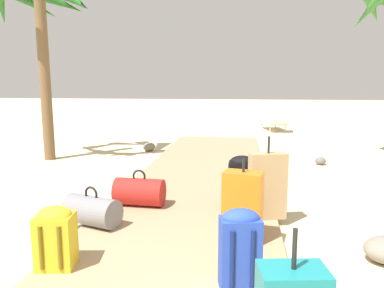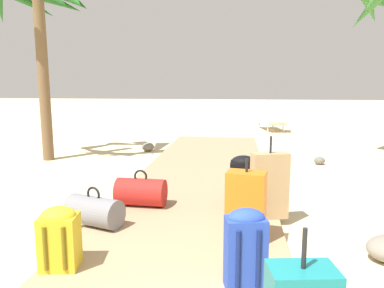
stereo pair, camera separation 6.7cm
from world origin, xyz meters
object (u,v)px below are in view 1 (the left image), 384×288
(duffel_bag_red, at_px, (139,192))
(backpack_blue, at_px, (240,247))
(suitcase_orange, at_px, (243,206))
(lounge_chair, at_px, (274,121))
(duffel_bag_grey, at_px, (92,211))
(backpack_black, at_px, (242,179))
(suitcase_tan, at_px, (267,186))
(palm_tree_near_left, at_px, (41,3))
(backpack_yellow, at_px, (55,235))

(duffel_bag_red, distance_m, backpack_blue, 2.12)
(suitcase_orange, height_order, backpack_blue, suitcase_orange)
(lounge_chair, bearing_deg, duffel_bag_grey, -106.32)
(duffel_bag_grey, distance_m, duffel_bag_red, 0.76)
(suitcase_orange, bearing_deg, duffel_bag_grey, 173.01)
(duffel_bag_grey, distance_m, backpack_black, 1.77)
(backpack_blue, distance_m, suitcase_tan, 1.52)
(suitcase_orange, xyz_separation_m, lounge_chair, (1.04, 9.02, -0.08))
(palm_tree_near_left, height_order, lounge_chair, palm_tree_near_left)
(suitcase_orange, height_order, backpack_yellow, suitcase_orange)
(backpack_black, relative_size, backpack_blue, 1.02)
(duffel_bag_red, relative_size, backpack_blue, 1.01)
(backpack_blue, xyz_separation_m, backpack_yellow, (-1.46, 0.14, -0.05))
(backpack_black, bearing_deg, backpack_yellow, -129.77)
(backpack_yellow, bearing_deg, duffel_bag_red, 80.98)
(backpack_black, distance_m, palm_tree_near_left, 5.38)
(suitcase_tan, bearing_deg, backpack_yellow, -142.16)
(suitcase_orange, relative_size, palm_tree_near_left, 0.21)
(suitcase_tan, xyz_separation_m, lounge_chair, (0.77, 8.38, -0.11))
(duffel_bag_grey, bearing_deg, backpack_yellow, -85.90)
(duffel_bag_red, xyz_separation_m, lounge_chair, (2.27, 8.13, 0.08))
(suitcase_tan, height_order, palm_tree_near_left, palm_tree_near_left)
(duffel_bag_grey, bearing_deg, lounge_chair, 73.68)
(backpack_blue, bearing_deg, backpack_black, 89.59)
(palm_tree_near_left, bearing_deg, backpack_yellow, -61.86)
(backpack_yellow, xyz_separation_m, lounge_chair, (2.52, 9.73, -0.02))
(backpack_black, xyz_separation_m, backpack_yellow, (-1.47, -1.77, -0.05))
(backpack_black, bearing_deg, duffel_bag_red, -172.04)
(suitcase_tan, bearing_deg, backpack_black, 123.60)
(backpack_black, distance_m, suitcase_tan, 0.50)
(suitcase_tan, distance_m, lounge_chair, 8.41)
(suitcase_tan, bearing_deg, palm_tree_near_left, 143.14)
(suitcase_tan, bearing_deg, duffel_bag_red, 170.79)
(suitcase_orange, height_order, backpack_black, suitcase_orange)
(duffel_bag_grey, height_order, backpack_blue, backpack_blue)
(duffel_bag_red, xyz_separation_m, backpack_blue, (1.20, -1.74, 0.15))
(duffel_bag_grey, xyz_separation_m, backpack_blue, (1.52, -1.04, 0.16))
(backpack_black, bearing_deg, suitcase_tan, -56.40)
(backpack_yellow, bearing_deg, suitcase_tan, 37.84)
(suitcase_orange, distance_m, backpack_yellow, 1.64)
(duffel_bag_red, bearing_deg, backpack_black, 7.96)
(backpack_blue, bearing_deg, duffel_bag_grey, 145.63)
(duffel_bag_grey, relative_size, backpack_black, 1.07)
(duffel_bag_red, bearing_deg, palm_tree_near_left, 132.73)
(backpack_blue, bearing_deg, palm_tree_near_left, 129.92)
(suitcase_orange, distance_m, backpack_blue, 0.85)
(duffel_bag_red, bearing_deg, suitcase_orange, -35.81)
(backpack_yellow, relative_size, lounge_chair, 0.31)
(backpack_black, bearing_deg, palm_tree_near_left, 145.16)
(suitcase_tan, height_order, backpack_yellow, suitcase_tan)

